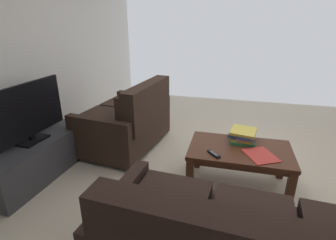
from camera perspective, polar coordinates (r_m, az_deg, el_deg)
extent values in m
cube|color=beige|center=(3.16, 15.39, -11.39)|extent=(5.07, 5.84, 0.01)
cube|color=white|center=(3.58, -28.04, 13.67)|extent=(0.12, 5.84, 2.67)
cylinder|color=black|center=(2.38, -2.51, -22.15)|extent=(0.05, 0.05, 0.06)
cube|color=black|center=(1.73, 17.73, -22.11)|extent=(0.55, 0.75, 0.10)
cube|color=black|center=(1.79, -0.71, -19.25)|extent=(0.55, 0.75, 0.10)
cube|color=black|center=(1.52, -4.12, -21.14)|extent=(0.49, 0.16, 0.34)
cube|color=black|center=(1.99, -10.20, -21.31)|extent=(0.16, 0.81, 0.56)
cylinder|color=black|center=(4.22, -10.47, -1.76)|extent=(0.06, 0.06, 0.06)
cylinder|color=black|center=(3.59, -17.78, -6.82)|extent=(0.06, 0.06, 0.06)
cylinder|color=black|center=(3.90, -1.40, -3.35)|extent=(0.06, 0.06, 0.06)
cylinder|color=black|center=(3.22, -7.58, -9.40)|extent=(0.06, 0.06, 0.06)
cube|color=#33231C|center=(3.61, -9.44, -1.87)|extent=(0.97, 1.13, 0.39)
cube|color=#33231C|center=(3.74, -7.92, 3.08)|extent=(0.80, 0.57, 0.10)
cube|color=#33231C|center=(3.33, -12.24, 0.44)|extent=(0.80, 0.57, 0.10)
cube|color=#33231C|center=(3.31, -4.47, 3.59)|extent=(0.32, 1.04, 0.51)
cube|color=#33231C|center=(3.57, -4.25, 4.98)|extent=(0.18, 0.47, 0.37)
cube|color=#33231C|center=(3.14, -8.33, 2.45)|extent=(0.18, 0.47, 0.37)
cube|color=#33231C|center=(4.04, -5.43, 1.99)|extent=(0.85, 0.21, 0.55)
cube|color=#33231C|center=(3.16, -14.74, -4.45)|extent=(0.85, 0.21, 0.55)
cube|color=#4C2819|center=(2.75, 15.41, -6.35)|extent=(1.01, 0.62, 0.04)
cube|color=#4C2819|center=(2.78, 15.32, -7.17)|extent=(0.93, 0.56, 0.05)
cube|color=#4C2819|center=(3.15, 23.48, -8.35)|extent=(0.07, 0.07, 0.40)
cube|color=#4C2819|center=(3.11, 6.42, -6.91)|extent=(0.07, 0.07, 0.40)
cube|color=#4C2819|center=(2.70, 25.04, -13.84)|extent=(0.07, 0.07, 0.40)
cube|color=#4C2819|center=(2.66, 4.75, -12.24)|extent=(0.07, 0.07, 0.40)
cube|color=#38383D|center=(3.27, -26.71, -7.46)|extent=(0.56, 1.31, 0.43)
cube|color=black|center=(3.36, -28.35, -7.01)|extent=(0.09, 1.09, 0.26)
cube|color=black|center=(3.37, -25.44, -6.42)|extent=(0.21, 0.25, 0.06)
cube|color=black|center=(3.18, -27.38, -3.90)|extent=(0.22, 0.33, 0.02)
cube|color=black|center=(3.16, -27.50, -3.25)|extent=(0.04, 0.06, 0.06)
cube|color=black|center=(3.06, -28.44, 1.78)|extent=(0.10, 0.97, 0.56)
cube|color=black|center=(3.08, -28.70, 1.82)|extent=(0.06, 0.94, 0.53)
cube|color=#337F51|center=(2.90, 15.68, -4.14)|extent=(0.26, 0.28, 0.03)
cube|color=#E0CC4C|center=(2.90, 15.82, -3.56)|extent=(0.22, 0.28, 0.03)
cube|color=#996699|center=(2.87, 16.08, -3.29)|extent=(0.22, 0.26, 0.02)
cube|color=#385693|center=(2.88, 15.94, -2.73)|extent=(0.31, 0.34, 0.03)
cube|color=#E0CC4C|center=(2.86, 16.12, -2.36)|extent=(0.29, 0.31, 0.03)
cube|color=black|center=(2.56, 9.93, -7.30)|extent=(0.14, 0.15, 0.02)
cube|color=#59595B|center=(2.56, 9.95, -7.09)|extent=(0.10, 0.10, 0.00)
cube|color=#C63833|center=(2.66, 19.51, -7.28)|extent=(0.36, 0.39, 0.01)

